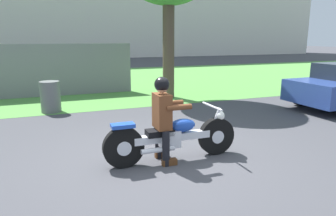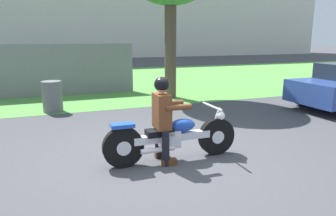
{
  "view_description": "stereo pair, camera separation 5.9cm",
  "coord_description": "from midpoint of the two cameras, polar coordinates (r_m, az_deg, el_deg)",
  "views": [
    {
      "loc": [
        -1.73,
        -4.67,
        1.99
      ],
      "look_at": [
        0.1,
        0.03,
        0.85
      ],
      "focal_mm": 33.08,
      "sensor_mm": 36.0,
      "label": 1
    },
    {
      "loc": [
        -1.68,
        -4.69,
        1.99
      ],
      "look_at": [
        0.1,
        0.03,
        0.85
      ],
      "focal_mm": 33.08,
      "sensor_mm": 36.0,
      "label": 2
    }
  ],
  "objects": [
    {
      "name": "fence_segment",
      "position": [
        11.5,
        -24.37,
        6.21
      ],
      "size": [
        7.0,
        0.06,
        1.8
      ],
      "primitive_type": "cube",
      "color": "slate",
      "rests_on": "ground"
    },
    {
      "name": "ground",
      "position": [
        5.36,
        -1.19,
        -9.04
      ],
      "size": [
        120.0,
        120.0,
        0.0
      ],
      "primitive_type": "plane",
      "color": "#424247"
    },
    {
      "name": "rider_lead",
      "position": [
        4.94,
        -1.26,
        -0.96
      ],
      "size": [
        0.55,
        0.48,
        1.4
      ],
      "rotation": [
        0.0,
        0.0,
        -0.01
      ],
      "color": "black",
      "rests_on": "ground"
    },
    {
      "name": "motorcycle_lead",
      "position": [
        5.11,
        0.57,
        -5.44
      ],
      "size": [
        2.29,
        0.66,
        0.88
      ],
      "rotation": [
        0.0,
        0.0,
        -0.01
      ],
      "color": "black",
      "rests_on": "ground"
    },
    {
      "name": "trash_can",
      "position": [
        9.03,
        -21.03,
        1.93
      ],
      "size": [
        0.53,
        0.53,
        0.85
      ],
      "primitive_type": "cylinder",
      "color": "#595E5B",
      "rests_on": "ground"
    },
    {
      "name": "grass_verge",
      "position": [
        14.78,
        -14.51,
        4.65
      ],
      "size": [
        60.0,
        12.0,
        0.01
      ],
      "primitive_type": "cube",
      "color": "#549342",
      "rests_on": "ground"
    }
  ]
}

